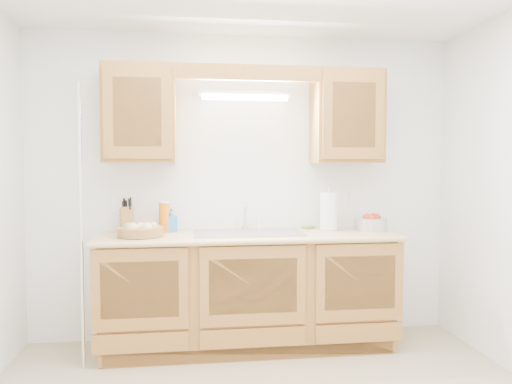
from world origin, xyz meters
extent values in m
cube|color=white|center=(0.00, 1.50, 1.25)|extent=(3.50, 0.02, 2.50)
cube|color=white|center=(0.00, -1.50, 1.25)|extent=(3.50, 0.02, 2.50)
cube|color=#A77431|center=(0.00, 1.20, 0.44)|extent=(2.20, 0.60, 0.86)
cube|color=tan|center=(0.00, 1.19, 0.88)|extent=(2.30, 0.63, 0.04)
cube|color=#A77431|center=(-0.83, 1.33, 1.83)|extent=(0.55, 0.33, 0.75)
cube|color=#A77431|center=(0.83, 1.33, 1.83)|extent=(0.55, 0.33, 0.75)
cube|color=#A77431|center=(0.00, 1.19, 2.14)|extent=(2.20, 0.05, 0.12)
cylinder|color=white|center=(0.00, 1.40, 1.98)|extent=(0.70, 0.05, 0.05)
cube|color=white|center=(0.00, 1.43, 2.01)|extent=(0.76, 0.06, 0.05)
cube|color=#9E9EA3|center=(0.00, 1.21, 0.90)|extent=(0.84, 0.46, 0.01)
cube|color=#9E9EA3|center=(-0.21, 1.21, 0.82)|extent=(0.39, 0.40, 0.16)
cube|color=#9E9EA3|center=(0.21, 1.21, 0.82)|extent=(0.39, 0.40, 0.16)
cylinder|color=silver|center=(0.00, 1.41, 0.92)|extent=(0.06, 0.06, 0.04)
cylinder|color=silver|center=(0.00, 1.41, 1.00)|extent=(0.02, 0.02, 0.16)
cylinder|color=silver|center=(0.00, 1.35, 1.09)|extent=(0.02, 0.12, 0.02)
cylinder|color=white|center=(0.12, 1.41, 0.96)|extent=(0.03, 0.03, 0.12)
cylinder|color=silver|center=(-1.20, 0.94, 1.00)|extent=(0.03, 0.03, 2.00)
cube|color=white|center=(0.95, 1.49, 1.15)|extent=(0.08, 0.01, 0.12)
cylinder|color=olive|center=(-0.81, 1.13, 0.94)|extent=(0.43, 0.43, 0.07)
sphere|color=#D8C67F|center=(-0.87, 1.09, 0.97)|extent=(0.08, 0.08, 0.08)
sphere|color=#D8C67F|center=(-0.77, 1.08, 0.97)|extent=(0.08, 0.08, 0.08)
sphere|color=tan|center=(-0.73, 1.17, 0.97)|extent=(0.08, 0.08, 0.08)
sphere|color=#A82913|center=(-0.83, 1.19, 0.97)|extent=(0.08, 0.08, 0.08)
sphere|color=#72A53F|center=(-0.91, 1.16, 0.97)|extent=(0.08, 0.08, 0.08)
sphere|color=#D8C67F|center=(-0.81, 1.12, 0.97)|extent=(0.08, 0.08, 0.08)
sphere|color=#A82913|center=(-0.79, 1.21, 0.96)|extent=(0.07, 0.07, 0.07)
cube|color=#A77431|center=(-0.95, 1.40, 1.00)|extent=(0.13, 0.18, 0.22)
cylinder|color=black|center=(-0.97, 1.38, 1.11)|extent=(0.02, 0.04, 0.08)
cylinder|color=black|center=(-0.95, 1.38, 1.11)|extent=(0.02, 0.04, 0.08)
cylinder|color=black|center=(-0.92, 1.38, 1.12)|extent=(0.02, 0.04, 0.08)
cylinder|color=black|center=(-0.96, 1.42, 1.12)|extent=(0.02, 0.04, 0.08)
cylinder|color=black|center=(-0.93, 1.42, 1.13)|extent=(0.02, 0.04, 0.08)
cylinder|color=black|center=(-0.97, 1.45, 1.13)|extent=(0.02, 0.04, 0.08)
cylinder|color=black|center=(-0.92, 1.45, 1.13)|extent=(0.02, 0.04, 0.08)
cylinder|color=#D2670B|center=(-0.65, 1.35, 1.02)|extent=(0.09, 0.09, 0.23)
cylinder|color=white|center=(-0.65, 1.35, 1.14)|extent=(0.08, 0.08, 0.01)
imported|color=#297ED0|center=(-0.60, 1.38, 0.99)|extent=(0.10, 0.10, 0.19)
cube|color=#CC333F|center=(0.54, 1.44, 0.90)|extent=(0.11, 0.10, 0.01)
cube|color=green|center=(0.54, 1.44, 0.91)|extent=(0.11, 0.10, 0.02)
cylinder|color=silver|center=(0.67, 1.29, 0.91)|extent=(0.17, 0.17, 0.01)
cylinder|color=silver|center=(0.67, 1.29, 1.07)|extent=(0.02, 0.02, 0.35)
cylinder|color=white|center=(0.67, 1.29, 1.06)|extent=(0.15, 0.15, 0.29)
sphere|color=silver|center=(0.67, 1.29, 1.25)|extent=(0.02, 0.02, 0.02)
cylinder|color=silver|center=(1.01, 1.24, 0.95)|extent=(0.28, 0.28, 0.10)
sphere|color=#A82913|center=(0.98, 1.24, 1.00)|extent=(0.07, 0.07, 0.07)
sphere|color=#A82913|center=(1.04, 1.26, 1.00)|extent=(0.07, 0.07, 0.07)
sphere|color=#A82913|center=(1.01, 1.21, 1.00)|extent=(0.07, 0.07, 0.07)
sphere|color=#A82913|center=(1.05, 1.22, 1.00)|extent=(0.07, 0.07, 0.07)
camera|label=1|loc=(-0.45, -2.64, 1.43)|focal=35.00mm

